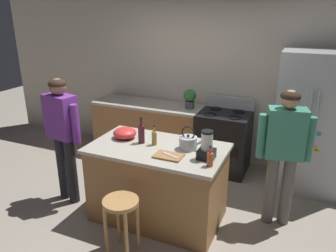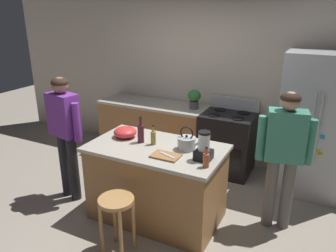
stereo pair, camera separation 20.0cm
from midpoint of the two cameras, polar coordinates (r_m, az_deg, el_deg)
ground_plane at (r=4.18m, az=-0.49°, el=-15.28°), size 14.00×14.00×0.00m
back_wall at (r=5.33m, az=9.15°, el=8.23°), size 8.00×0.10×2.70m
kitchen_island at (r=3.93m, az=-0.51°, el=-9.75°), size 1.54×0.89×0.92m
back_counter_run at (r=5.51m, az=-0.58°, el=-0.75°), size 2.00×0.64×0.92m
refrigerator at (r=4.77m, az=25.29°, el=0.11°), size 0.90×0.73×1.90m
stove_range at (r=5.09m, az=11.28°, el=-2.82°), size 0.76×0.65×1.10m
person_by_island_left at (r=4.29m, az=-16.15°, el=-0.26°), size 0.60×0.29×1.62m
person_by_sink_right at (r=3.79m, az=20.88°, el=-3.76°), size 0.60×0.30×1.60m
bar_stool at (r=3.42m, az=-7.15°, el=-14.30°), size 0.36×0.36×0.63m
potted_plant at (r=5.08m, az=5.69°, el=4.85°), size 0.20×0.20×0.30m
blender_appliance at (r=3.40m, az=7.90°, el=-3.78°), size 0.17×0.17×0.31m
bottle_wine at (r=3.81m, az=-3.22°, el=-1.21°), size 0.08×0.08×0.32m
bottle_cooking_sauce at (r=3.27m, az=8.35°, el=-5.83°), size 0.06×0.06×0.22m
bottle_vinegar at (r=3.75m, az=-1.03°, el=-2.00°), size 0.06×0.06×0.24m
mixing_bowl at (r=3.99m, az=-5.99°, el=-1.08°), size 0.28×0.28×0.13m
tea_kettle at (r=3.64m, az=4.82°, el=-2.90°), size 0.28×0.20×0.27m
cutting_board at (r=3.48m, az=1.26°, el=-5.21°), size 0.30×0.20×0.02m
chef_knife at (r=3.46m, az=1.56°, el=-5.08°), size 0.22×0.10×0.01m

